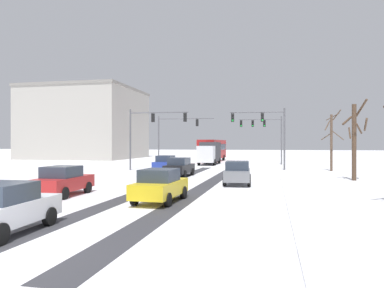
% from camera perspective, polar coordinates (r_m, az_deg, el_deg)
% --- Properties ---
extents(ground_plane, '(300.00, 300.00, 0.00)m').
position_cam_1_polar(ground_plane, '(10.92, -27.69, -15.12)').
color(ground_plane, white).
extents(wheel_track_left_lane, '(1.16, 36.01, 0.01)m').
position_cam_1_polar(wheel_track_left_lane, '(24.98, 2.22, -6.46)').
color(wheel_track_left_lane, '#38383D').
rests_on(wheel_track_left_lane, ground).
extents(wheel_track_right_lane, '(1.08, 36.01, 0.01)m').
position_cam_1_polar(wheel_track_right_lane, '(25.71, -4.67, -6.27)').
color(wheel_track_right_lane, '#38383D').
rests_on(wheel_track_right_lane, ground).
extents(sidewalk_kerb_right, '(4.00, 36.01, 0.12)m').
position_cam_1_polar(sidewalk_kerb_right, '(23.12, 18.96, -6.86)').
color(sidewalk_kerb_right, white).
rests_on(sidewalk_kerb_right, ground).
extents(traffic_signal_far_left, '(7.56, 0.45, 6.50)m').
position_cam_1_polar(traffic_signal_far_left, '(48.55, -2.76, 2.07)').
color(traffic_signal_far_left, '#56565B').
rests_on(traffic_signal_far_left, ground).
extents(traffic_signal_near_right, '(5.67, 0.65, 6.50)m').
position_cam_1_polar(traffic_signal_near_right, '(38.72, 11.32, 2.73)').
color(traffic_signal_near_right, '#56565B').
rests_on(traffic_signal_near_right, ground).
extents(traffic_signal_near_left, '(6.39, 0.52, 6.50)m').
position_cam_1_polar(traffic_signal_near_left, '(39.01, -6.52, 2.75)').
color(traffic_signal_near_left, '#56565B').
rests_on(traffic_signal_near_left, ground).
extents(traffic_signal_far_right, '(5.77, 0.77, 6.50)m').
position_cam_1_polar(traffic_signal_far_right, '(50.65, 11.18, 2.29)').
color(traffic_signal_far_right, '#56565B').
rests_on(traffic_signal_far_right, ground).
extents(car_blue_lead, '(1.84, 4.10, 1.62)m').
position_cam_1_polar(car_blue_lead, '(37.37, -4.09, -3.02)').
color(car_blue_lead, '#233899').
rests_on(car_blue_lead, ground).
extents(car_black_second, '(1.97, 4.17, 1.62)m').
position_cam_1_polar(car_black_second, '(31.68, -1.97, -3.59)').
color(car_black_second, black).
rests_on(car_black_second, ground).
extents(car_grey_third, '(2.01, 4.19, 1.62)m').
position_cam_1_polar(car_grey_third, '(25.71, 7.08, -4.45)').
color(car_grey_third, slate).
rests_on(car_grey_third, ground).
extents(car_red_fourth, '(1.91, 4.14, 1.62)m').
position_cam_1_polar(car_red_fourth, '(21.29, -19.45, -5.41)').
color(car_red_fourth, red).
rests_on(car_red_fourth, ground).
extents(car_yellow_cab_fifth, '(1.97, 4.17, 1.62)m').
position_cam_1_polar(car_yellow_cab_fifth, '(18.03, -4.99, -6.41)').
color(car_yellow_cab_fifth, yellow).
rests_on(car_yellow_cab_fifth, ground).
extents(car_white_sixth, '(1.99, 4.18, 1.62)m').
position_cam_1_polar(car_white_sixth, '(13.18, -27.29, -8.85)').
color(car_white_sixth, silver).
rests_on(car_white_sixth, ground).
extents(bus_oncoming, '(2.97, 11.08, 3.38)m').
position_cam_1_polar(bus_oncoming, '(57.66, 3.22, -0.75)').
color(bus_oncoming, '#B21E1E').
rests_on(bus_oncoming, ground).
extents(box_truck_delivery, '(2.36, 7.42, 3.02)m').
position_cam_1_polar(box_truck_delivery, '(49.56, 2.73, -1.30)').
color(box_truck_delivery, silver).
rests_on(box_truck_delivery, ground).
extents(bare_tree_sidewalk_mid, '(1.90, 1.87, 6.25)m').
position_cam_1_polar(bare_tree_sidewalk_mid, '(30.87, 23.99, 0.85)').
color(bare_tree_sidewalk_mid, '#4C3828').
rests_on(bare_tree_sidewalk_mid, ground).
extents(bare_tree_sidewalk_far, '(2.23, 2.23, 6.32)m').
position_cam_1_polar(bare_tree_sidewalk_far, '(40.43, 20.87, 0.62)').
color(bare_tree_sidewalk_far, brown).
rests_on(bare_tree_sidewalk_far, ground).
extents(office_building_far_left_block, '(19.09, 18.61, 13.24)m').
position_cam_1_polar(office_building_far_left_block, '(73.10, -16.06, 3.07)').
color(office_building_far_left_block, '#B2ADA3').
rests_on(office_building_far_left_block, ground).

